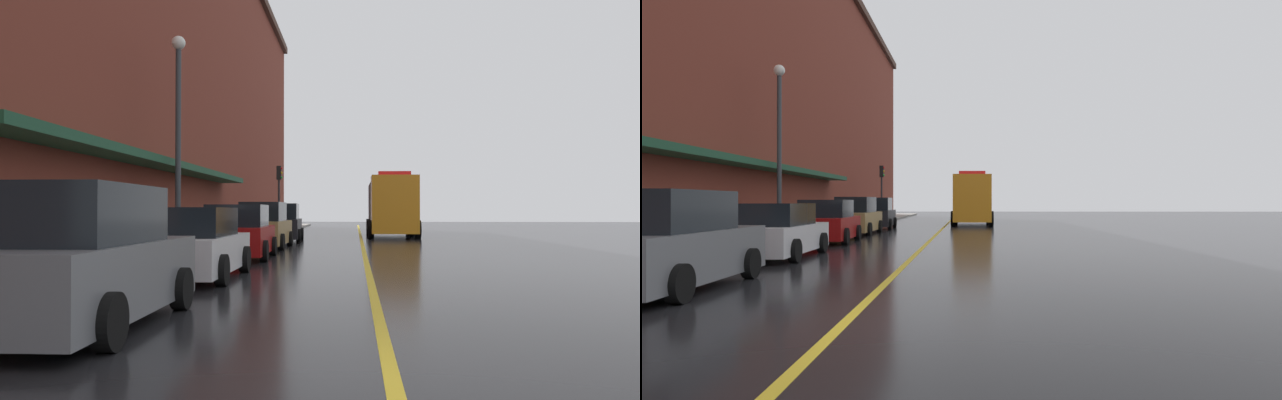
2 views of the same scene
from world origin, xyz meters
TOP-DOWN VIEW (x-y plane):
  - ground_plane at (0.00, 25.00)m, footprint 112.00×112.00m
  - sidewalk_left at (-6.20, 25.00)m, footprint 2.40×70.00m
  - lane_center_stripe at (0.00, 25.00)m, footprint 0.16×70.00m
  - brick_building_left at (-11.95, 24.00)m, footprint 10.27×64.00m
  - parked_car_0 at (-3.86, 2.50)m, footprint 2.06×4.58m
  - parked_car_1 at (-3.96, 8.23)m, footprint 2.19×4.56m
  - parked_car_2 at (-3.99, 14.01)m, footprint 2.21×4.20m
  - parked_car_3 at (-3.99, 19.51)m, footprint 2.01×4.52m
  - parked_car_4 at (-3.92, 25.09)m, footprint 2.11×4.44m
  - utility_truck at (1.80, 31.12)m, footprint 2.81×8.41m
  - parking_meter_0 at (-5.35, 15.31)m, footprint 0.14×0.18m
  - parking_meter_1 at (-5.35, 4.08)m, footprint 0.14×0.18m
  - street_lamp_left at (-5.95, 14.06)m, footprint 0.44×0.44m
  - traffic_light_near at (-5.29, 34.94)m, footprint 0.38×0.36m

SIDE VIEW (x-z plane):
  - ground_plane at x=0.00m, z-range 0.00..0.00m
  - lane_center_stripe at x=0.00m, z-range 0.00..0.01m
  - sidewalk_left at x=-6.20m, z-range 0.00..0.15m
  - parked_car_1 at x=-3.96m, z-range -0.04..1.53m
  - parked_car_2 at x=-3.99m, z-range -0.05..1.64m
  - parked_car_0 at x=-3.86m, z-range -0.06..1.77m
  - parked_car_3 at x=-3.99m, z-range -0.07..1.79m
  - parked_car_4 at x=-3.92m, z-range -0.07..1.79m
  - parking_meter_0 at x=-5.35m, z-range 0.39..1.72m
  - parking_meter_1 at x=-5.35m, z-range 0.39..1.72m
  - utility_truck at x=1.80m, z-range -0.09..3.54m
  - traffic_light_near at x=-5.29m, z-range 1.01..5.31m
  - street_lamp_left at x=-5.95m, z-range 0.93..7.87m
  - brick_building_left at x=-11.95m, z-range 0.01..17.84m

